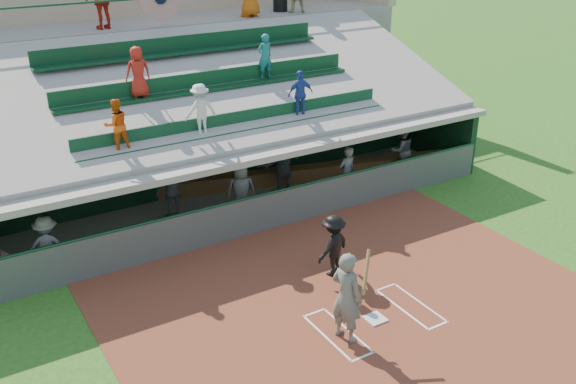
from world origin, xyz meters
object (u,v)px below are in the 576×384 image
batter_at_plate (347,296)px  catcher (342,279)px  trash_bin (280,0)px  home_plate (375,319)px

batter_at_plate → catcher: (0.82, 1.28, -0.53)m
batter_at_plate → catcher: bearing=57.3°
catcher → trash_bin: bearing=-116.9°
batter_at_plate → trash_bin: size_ratio=2.43×
catcher → batter_at_plate: bearing=54.7°
home_plate → batter_at_plate: bearing=-168.9°
home_plate → trash_bin: (5.31, 13.13, 4.99)m
home_plate → trash_bin: 15.02m
home_plate → batter_at_plate: 1.40m
home_plate → batter_at_plate: size_ratio=0.21×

